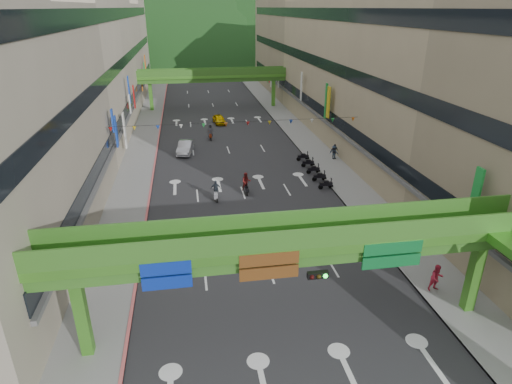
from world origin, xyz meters
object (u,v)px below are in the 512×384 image
object	(u,v)px
scooter_rider_near	(256,226)
car_yellow	(219,119)
car_silver	(185,147)
overpass_near	(314,257)
scooter_rider_mid	(246,183)
pedestrian_red	(436,280)

from	to	relation	value
scooter_rider_near	car_yellow	size ratio (longest dim) A/B	0.47
scooter_rider_near	car_silver	xyz separation A→B (m)	(-5.36, 22.34, -0.09)
overpass_near	scooter_rider_mid	distance (m)	20.74
scooter_rider_near	car_silver	bearing A→B (deg)	103.49
car_yellow	car_silver	bearing A→B (deg)	-117.94
overpass_near	car_yellow	xyz separation A→B (m)	(-0.93, 48.46, -4.52)
car_yellow	pedestrian_red	size ratio (longest dim) A/B	2.18
pedestrian_red	car_silver	bearing A→B (deg)	111.48
car_silver	overpass_near	bearing A→B (deg)	-69.55
scooter_rider_near	scooter_rider_mid	bearing A→B (deg)	87.36
scooter_rider_mid	pedestrian_red	bearing A→B (deg)	-61.08
car_silver	pedestrian_red	size ratio (longest dim) A/B	2.53
scooter_rider_mid	car_silver	xyz separation A→B (m)	(-5.75, 13.90, -0.39)
car_silver	car_yellow	xyz separation A→B (m)	(5.46, 14.23, -0.08)
car_silver	pedestrian_red	world-z (taller)	pedestrian_red
overpass_near	pedestrian_red	distance (m)	10.44
car_silver	pedestrian_red	distance (m)	35.22
overpass_near	car_yellow	world-z (taller)	overpass_near
pedestrian_red	overpass_near	bearing A→B (deg)	-168.72
scooter_rider_mid	overpass_near	bearing A→B (deg)	-88.22
overpass_near	scooter_rider_mid	bearing A→B (deg)	91.78
car_yellow	pedestrian_red	bearing A→B (deg)	-84.57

